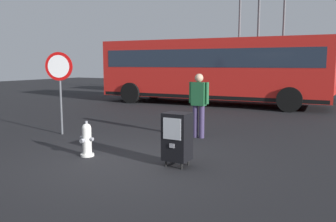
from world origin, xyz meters
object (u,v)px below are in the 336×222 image
(street_light_near_left, at_px, (259,18))
(street_light_far_left, at_px, (239,30))
(bus_far, at_px, (237,67))
(newspaper_box_primary, at_px, (177,137))
(street_light_far_right, at_px, (283,33))
(bus_near, at_px, (211,68))
(stop_sign, at_px, (59,76))
(pedestrian, at_px, (199,102))
(fire_hydrant, at_px, (87,140))

(street_light_near_left, bearing_deg, street_light_far_left, 133.58)
(bus_far, xyz_separation_m, street_light_far_left, (-0.36, 1.33, 2.22))
(newspaper_box_primary, xyz_separation_m, street_light_far_right, (-1.32, 15.56, 3.11))
(newspaper_box_primary, bearing_deg, bus_far, 104.09)
(bus_near, distance_m, street_light_near_left, 4.89)
(newspaper_box_primary, relative_size, bus_near, 0.10)
(newspaper_box_primary, xyz_separation_m, stop_sign, (-4.15, 1.07, 1.03))
(street_light_near_left, bearing_deg, newspaper_box_primary, -80.59)
(stop_sign, xyz_separation_m, street_light_far_left, (0.27, 14.27, 2.32))
(pedestrian, relative_size, bus_near, 0.16)
(newspaper_box_primary, distance_m, stop_sign, 4.41)
(stop_sign, bearing_deg, fire_hydrant, -32.19)
(stop_sign, distance_m, bus_near, 8.64)
(newspaper_box_primary, height_order, street_light_far_left, street_light_far_left)
(fire_hydrant, bearing_deg, bus_far, 96.15)
(newspaper_box_primary, xyz_separation_m, bus_far, (-3.52, 14.00, 1.14))
(bus_near, relative_size, bus_far, 1.01)
(street_light_far_left, bearing_deg, fire_hydrant, -83.05)
(fire_hydrant, relative_size, street_light_far_left, 0.11)
(bus_far, distance_m, street_light_far_right, 3.33)
(pedestrian, height_order, bus_far, bus_far)
(fire_hydrant, xyz_separation_m, stop_sign, (-2.18, 1.37, 1.25))
(bus_far, xyz_separation_m, street_light_near_left, (1.26, -0.38, 2.66))
(bus_far, bearing_deg, street_light_far_right, 36.65)
(fire_hydrant, bearing_deg, street_light_far_right, 87.64)
(pedestrian, height_order, bus_near, bus_near)
(fire_hydrant, height_order, street_light_far_right, street_light_far_right)
(bus_far, height_order, street_light_far_right, street_light_far_right)
(stop_sign, bearing_deg, bus_far, 87.18)
(street_light_far_right, bearing_deg, stop_sign, -101.07)
(bus_far, bearing_deg, newspaper_box_primary, -74.55)
(newspaper_box_primary, xyz_separation_m, street_light_near_left, (-2.26, 13.63, 3.80))
(bus_near, xyz_separation_m, street_light_far_right, (2.01, 5.89, 1.97))
(newspaper_box_primary, distance_m, bus_far, 14.48)
(bus_near, relative_size, street_light_far_left, 1.58)
(newspaper_box_primary, relative_size, street_light_near_left, 0.13)
(bus_far, bearing_deg, street_light_far_left, 106.68)
(fire_hydrant, distance_m, street_light_far_right, 16.22)
(fire_hydrant, distance_m, bus_near, 10.15)
(pedestrian, relative_size, street_light_far_right, 0.27)
(stop_sign, distance_m, street_light_near_left, 13.00)
(stop_sign, height_order, street_light_far_right, street_light_far_right)
(fire_hydrant, relative_size, street_light_near_left, 0.10)
(fire_hydrant, xyz_separation_m, newspaper_box_primary, (1.97, 0.30, 0.22))
(street_light_far_right, bearing_deg, fire_hydrant, -92.36)
(pedestrian, xyz_separation_m, bus_near, (-2.62, 7.14, 0.76))
(bus_far, relative_size, street_light_far_left, 1.57)
(pedestrian, relative_size, bus_far, 0.16)
(pedestrian, distance_m, street_light_far_right, 13.33)
(pedestrian, bearing_deg, newspaper_box_primary, -74.26)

